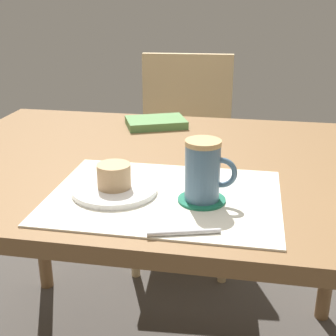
{
  "coord_description": "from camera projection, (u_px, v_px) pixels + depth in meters",
  "views": [
    {
      "loc": [
        0.23,
        -1.09,
        1.12
      ],
      "look_at": [
        0.07,
        -0.18,
        0.76
      ],
      "focal_mm": 50.0,
      "sensor_mm": 36.0,
      "label": 1
    }
  ],
  "objects": [
    {
      "name": "coffee_mug",
      "position": [
        204.0,
        170.0,
        0.92
      ],
      "size": [
        0.1,
        0.07,
        0.12
      ],
      "color": "slate",
      "rests_on": "coffee_coaster"
    },
    {
      "name": "pastry",
      "position": [
        114.0,
        176.0,
        0.97
      ],
      "size": [
        0.07,
        0.07,
        0.05
      ],
      "primitive_type": "cylinder",
      "color": "tan",
      "rests_on": "pastry_plate"
    },
    {
      "name": "teaspoon",
      "position": [
        184.0,
        232.0,
        0.81
      ],
      "size": [
        0.13,
        0.05,
        0.01
      ],
      "primitive_type": "cylinder",
      "rotation": [
        0.0,
        1.57,
        0.28
      ],
      "color": "silver",
      "rests_on": "placemat"
    },
    {
      "name": "pastry_plate",
      "position": [
        115.0,
        190.0,
        0.98
      ],
      "size": [
        0.18,
        0.18,
        0.01
      ],
      "primitive_type": "cylinder",
      "color": "white",
      "rests_on": "placemat"
    },
    {
      "name": "dining_table",
      "position": [
        156.0,
        186.0,
        1.21
      ],
      "size": [
        1.17,
        0.87,
        0.71
      ],
      "color": "brown",
      "rests_on": "ground_plane"
    },
    {
      "name": "placemat",
      "position": [
        165.0,
        196.0,
        0.97
      ],
      "size": [
        0.47,
        0.35,
        0.0
      ],
      "primitive_type": "cube",
      "color": "silver",
      "rests_on": "dining_table"
    },
    {
      "name": "wooden_chair",
      "position": [
        184.0,
        149.0,
        1.99
      ],
      "size": [
        0.45,
        0.45,
        0.86
      ],
      "rotation": [
        0.0,
        0.0,
        3.21
      ],
      "color": "#D1B27F",
      "rests_on": "ground_plane"
    },
    {
      "name": "small_book",
      "position": [
        156.0,
        122.0,
        1.47
      ],
      "size": [
        0.21,
        0.18,
        0.02
      ],
      "primitive_type": "cube",
      "rotation": [
        0.0,
        0.0,
        0.4
      ],
      "color": "#598C4C",
      "rests_on": "dining_table"
    },
    {
      "name": "coffee_coaster",
      "position": [
        202.0,
        200.0,
        0.94
      ],
      "size": [
        0.1,
        0.1,
        0.0
      ],
      "primitive_type": "cylinder",
      "color": "#196B4C",
      "rests_on": "placemat"
    }
  ]
}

